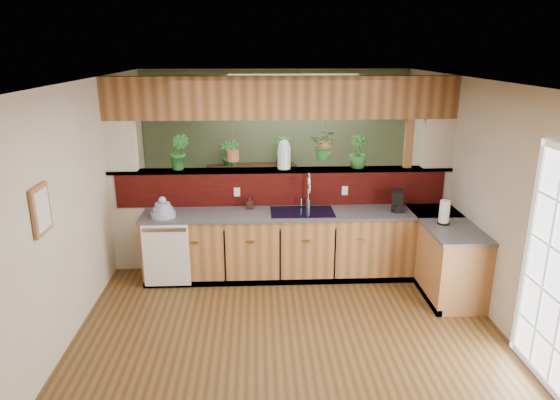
{
  "coord_description": "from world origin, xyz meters",
  "views": [
    {
      "loc": [
        -0.32,
        -5.15,
        2.95
      ],
      "look_at": [
        -0.05,
        0.7,
        1.15
      ],
      "focal_mm": 32.0,
      "sensor_mm": 36.0,
      "label": 1
    }
  ],
  "objects_px": {
    "soap_dispenser": "(250,202)",
    "paper_towel": "(444,213)",
    "shelving_console": "(252,193)",
    "coffee_maker": "(398,201)",
    "faucet": "(308,189)",
    "dish_stack": "(163,211)",
    "glass_jar": "(284,154)"
  },
  "relations": [
    {
      "from": "faucet",
      "to": "shelving_console",
      "type": "bearing_deg",
      "value": 109.79
    },
    {
      "from": "coffee_maker",
      "to": "soap_dispenser",
      "type": "bearing_deg",
      "value": -167.28
    },
    {
      "from": "dish_stack",
      "to": "coffee_maker",
      "type": "relative_size",
      "value": 1.13
    },
    {
      "from": "faucet",
      "to": "shelving_console",
      "type": "distance_m",
      "value": 2.35
    },
    {
      "from": "dish_stack",
      "to": "soap_dispenser",
      "type": "bearing_deg",
      "value": 14.41
    },
    {
      "from": "soap_dispenser",
      "to": "paper_towel",
      "type": "height_order",
      "value": "paper_towel"
    },
    {
      "from": "faucet",
      "to": "soap_dispenser",
      "type": "distance_m",
      "value": 0.79
    },
    {
      "from": "glass_jar",
      "to": "coffee_maker",
      "type": "bearing_deg",
      "value": -14.59
    },
    {
      "from": "glass_jar",
      "to": "paper_towel",
      "type": "bearing_deg",
      "value": -25.75
    },
    {
      "from": "paper_towel",
      "to": "shelving_console",
      "type": "relative_size",
      "value": 0.21
    },
    {
      "from": "dish_stack",
      "to": "glass_jar",
      "type": "relative_size",
      "value": 0.79
    },
    {
      "from": "paper_towel",
      "to": "glass_jar",
      "type": "xyz_separation_m",
      "value": [
        -1.89,
        0.91,
        0.54
      ]
    },
    {
      "from": "paper_towel",
      "to": "faucet",
      "type": "bearing_deg",
      "value": 156.42
    },
    {
      "from": "dish_stack",
      "to": "shelving_console",
      "type": "relative_size",
      "value": 0.2
    },
    {
      "from": "faucet",
      "to": "shelving_console",
      "type": "relative_size",
      "value": 0.32
    },
    {
      "from": "soap_dispenser",
      "to": "coffee_maker",
      "type": "distance_m",
      "value": 1.94
    },
    {
      "from": "faucet",
      "to": "paper_towel",
      "type": "height_order",
      "value": "faucet"
    },
    {
      "from": "coffee_maker",
      "to": "shelving_console",
      "type": "relative_size",
      "value": 0.18
    },
    {
      "from": "shelving_console",
      "to": "coffee_maker",
      "type": "bearing_deg",
      "value": -61.01
    },
    {
      "from": "shelving_console",
      "to": "soap_dispenser",
      "type": "bearing_deg",
      "value": -101.38
    },
    {
      "from": "coffee_maker",
      "to": "paper_towel",
      "type": "height_order",
      "value": "paper_towel"
    },
    {
      "from": "soap_dispenser",
      "to": "glass_jar",
      "type": "xyz_separation_m",
      "value": [
        0.47,
        0.22,
        0.59
      ]
    },
    {
      "from": "faucet",
      "to": "dish_stack",
      "type": "distance_m",
      "value": 1.89
    },
    {
      "from": "faucet",
      "to": "dish_stack",
      "type": "height_order",
      "value": "faucet"
    },
    {
      "from": "glass_jar",
      "to": "dish_stack",
      "type": "bearing_deg",
      "value": -162.26
    },
    {
      "from": "shelving_console",
      "to": "faucet",
      "type": "bearing_deg",
      "value": -81.31
    },
    {
      "from": "soap_dispenser",
      "to": "coffee_maker",
      "type": "relative_size",
      "value": 0.69
    },
    {
      "from": "dish_stack",
      "to": "soap_dispenser",
      "type": "height_order",
      "value": "dish_stack"
    },
    {
      "from": "soap_dispenser",
      "to": "paper_towel",
      "type": "xyz_separation_m",
      "value": [
        2.35,
        -0.69,
        0.05
      ]
    },
    {
      "from": "soap_dispenser",
      "to": "paper_towel",
      "type": "distance_m",
      "value": 2.45
    },
    {
      "from": "soap_dispenser",
      "to": "coffee_maker",
      "type": "bearing_deg",
      "value": -4.86
    },
    {
      "from": "paper_towel",
      "to": "coffee_maker",
      "type": "bearing_deg",
      "value": 128.59
    }
  ]
}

